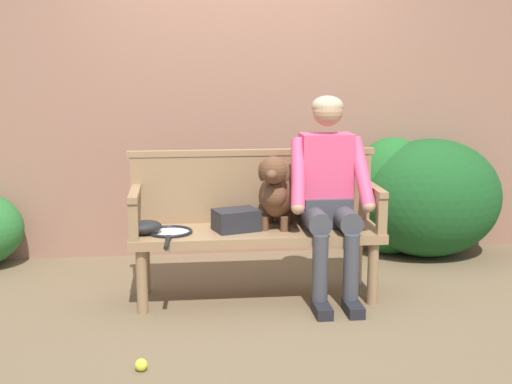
{
  "coord_description": "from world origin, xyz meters",
  "views": [
    {
      "loc": [
        -0.49,
        -4.47,
        1.59
      ],
      "look_at": [
        0.0,
        0.0,
        0.72
      ],
      "focal_mm": 49.21,
      "sensor_mm": 36.0,
      "label": 1
    }
  ],
  "objects_px": {
    "baseball_glove": "(145,227)",
    "sports_bag": "(236,220)",
    "dog_on_bench": "(276,191)",
    "tennis_ball": "(141,365)",
    "tennis_racket": "(170,233)",
    "person_seated": "(328,188)",
    "garden_bench": "(256,238)"
  },
  "relations": [
    {
      "from": "person_seated",
      "to": "tennis_ball",
      "type": "bearing_deg",
      "value": -139.07
    },
    {
      "from": "garden_bench",
      "to": "tennis_ball",
      "type": "relative_size",
      "value": 24.95
    },
    {
      "from": "garden_bench",
      "to": "tennis_ball",
      "type": "height_order",
      "value": "garden_bench"
    },
    {
      "from": "tennis_racket",
      "to": "baseball_glove",
      "type": "relative_size",
      "value": 2.58
    },
    {
      "from": "garden_bench",
      "to": "baseball_glove",
      "type": "xyz_separation_m",
      "value": [
        -0.72,
        -0.05,
        0.11
      ]
    },
    {
      "from": "tennis_racket",
      "to": "sports_bag",
      "type": "height_order",
      "value": "sports_bag"
    },
    {
      "from": "dog_on_bench",
      "to": "tennis_racket",
      "type": "height_order",
      "value": "dog_on_bench"
    },
    {
      "from": "tennis_racket",
      "to": "tennis_ball",
      "type": "xyz_separation_m",
      "value": [
        -0.15,
        -0.98,
        -0.45
      ]
    },
    {
      "from": "baseball_glove",
      "to": "dog_on_bench",
      "type": "bearing_deg",
      "value": -18.33
    },
    {
      "from": "sports_bag",
      "to": "dog_on_bench",
      "type": "bearing_deg",
      "value": 4.84
    },
    {
      "from": "dog_on_bench",
      "to": "tennis_racket",
      "type": "bearing_deg",
      "value": -173.97
    },
    {
      "from": "garden_bench",
      "to": "dog_on_bench",
      "type": "xyz_separation_m",
      "value": [
        0.13,
        0.0,
        0.31
      ]
    },
    {
      "from": "baseball_glove",
      "to": "tennis_racket",
      "type": "bearing_deg",
      "value": -27.94
    },
    {
      "from": "dog_on_bench",
      "to": "baseball_glove",
      "type": "bearing_deg",
      "value": -176.12
    },
    {
      "from": "tennis_ball",
      "to": "tennis_racket",
      "type": "bearing_deg",
      "value": 81.45
    },
    {
      "from": "person_seated",
      "to": "garden_bench",
      "type": "bearing_deg",
      "value": 177.98
    },
    {
      "from": "baseball_glove",
      "to": "sports_bag",
      "type": "height_order",
      "value": "sports_bag"
    },
    {
      "from": "garden_bench",
      "to": "person_seated",
      "type": "xyz_separation_m",
      "value": [
        0.48,
        -0.02,
        0.33
      ]
    },
    {
      "from": "baseball_glove",
      "to": "sports_bag",
      "type": "distance_m",
      "value": 0.59
    },
    {
      "from": "person_seated",
      "to": "sports_bag",
      "type": "height_order",
      "value": "person_seated"
    },
    {
      "from": "dog_on_bench",
      "to": "garden_bench",
      "type": "bearing_deg",
      "value": -178.07
    },
    {
      "from": "dog_on_bench",
      "to": "baseball_glove",
      "type": "height_order",
      "value": "dog_on_bench"
    },
    {
      "from": "baseball_glove",
      "to": "tennis_ball",
      "type": "relative_size",
      "value": 3.33
    },
    {
      "from": "dog_on_bench",
      "to": "sports_bag",
      "type": "height_order",
      "value": "dog_on_bench"
    },
    {
      "from": "tennis_racket",
      "to": "sports_bag",
      "type": "relative_size",
      "value": 2.03
    },
    {
      "from": "dog_on_bench",
      "to": "tennis_ball",
      "type": "distance_m",
      "value": 1.51
    },
    {
      "from": "person_seated",
      "to": "tennis_racket",
      "type": "xyz_separation_m",
      "value": [
        -1.04,
        -0.05,
        -0.26
      ]
    },
    {
      "from": "dog_on_bench",
      "to": "tennis_ball",
      "type": "xyz_separation_m",
      "value": [
        -0.84,
        -1.05,
        -0.69
      ]
    },
    {
      "from": "garden_bench",
      "to": "tennis_ball",
      "type": "distance_m",
      "value": 1.32
    },
    {
      "from": "tennis_ball",
      "to": "baseball_glove",
      "type": "bearing_deg",
      "value": 90.53
    },
    {
      "from": "garden_bench",
      "to": "tennis_racket",
      "type": "relative_size",
      "value": 2.9
    },
    {
      "from": "garden_bench",
      "to": "person_seated",
      "type": "height_order",
      "value": "person_seated"
    }
  ]
}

